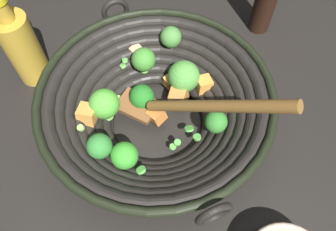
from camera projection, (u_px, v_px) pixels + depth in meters
name	position (u px, v px, depth m)	size (l,w,h in m)	color
ground_plane	(157.00, 125.00, 0.61)	(4.00, 4.00, 0.00)	black
wok	(156.00, 105.00, 0.56)	(0.43, 0.39, 0.22)	black
soy_sauce_bottle	(266.00, 1.00, 0.68)	(0.05, 0.05, 0.18)	black
cooking_oil_bottle	(22.00, 47.00, 0.61)	(0.06, 0.06, 0.20)	gold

